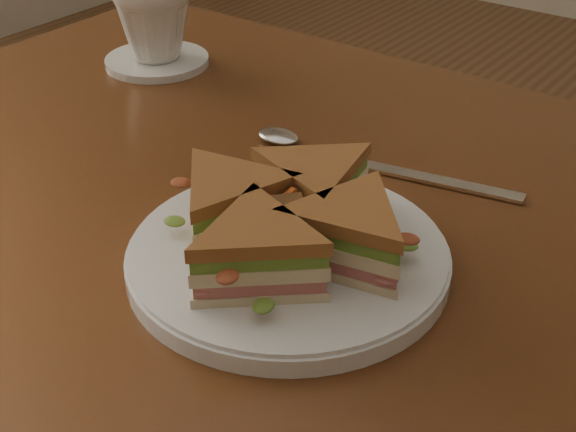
{
  "coord_description": "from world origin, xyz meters",
  "views": [
    {
      "loc": [
        0.36,
        -0.52,
        1.15
      ],
      "look_at": [
        0.03,
        -0.08,
        0.8
      ],
      "focal_mm": 50.0,
      "sensor_mm": 36.0,
      "label": 1
    }
  ],
  "objects_px": {
    "sandwich_wedges": "(288,221)",
    "table": "(310,300)",
    "saucer": "(157,61)",
    "spoon": "(292,145)",
    "coffee_cup": "(154,23)",
    "knife": "(409,175)",
    "plate": "(288,258)"
  },
  "relations": [
    {
      "from": "spoon",
      "to": "saucer",
      "type": "relative_size",
      "value": 1.32
    },
    {
      "from": "sandwich_wedges",
      "to": "knife",
      "type": "distance_m",
      "value": 0.2
    },
    {
      "from": "knife",
      "to": "spoon",
      "type": "bearing_deg",
      "value": 176.94
    },
    {
      "from": "sandwich_wedges",
      "to": "saucer",
      "type": "xyz_separation_m",
      "value": [
        -0.41,
        0.26,
        -0.04
      ]
    },
    {
      "from": "knife",
      "to": "sandwich_wedges",
      "type": "bearing_deg",
      "value": -103.7
    },
    {
      "from": "plate",
      "to": "knife",
      "type": "relative_size",
      "value": 1.27
    },
    {
      "from": "spoon",
      "to": "table",
      "type": "bearing_deg",
      "value": -30.81
    },
    {
      "from": "spoon",
      "to": "coffee_cup",
      "type": "relative_size",
      "value": 1.79
    },
    {
      "from": "sandwich_wedges",
      "to": "spoon",
      "type": "xyz_separation_m",
      "value": [
        -0.12,
        0.18,
        -0.04
      ]
    },
    {
      "from": "sandwich_wedges",
      "to": "plate",
      "type": "bearing_deg",
      "value": 75.96
    },
    {
      "from": "sandwich_wedges",
      "to": "knife",
      "type": "bearing_deg",
      "value": 87.71
    },
    {
      "from": "sandwich_wedges",
      "to": "table",
      "type": "bearing_deg",
      "value": 110.7
    },
    {
      "from": "plate",
      "to": "sandwich_wedges",
      "type": "height_order",
      "value": "sandwich_wedges"
    },
    {
      "from": "saucer",
      "to": "knife",
      "type": "bearing_deg",
      "value": -9.45
    },
    {
      "from": "knife",
      "to": "coffee_cup",
      "type": "relative_size",
      "value": 2.13
    },
    {
      "from": "spoon",
      "to": "coffee_cup",
      "type": "distance_m",
      "value": 0.3
    },
    {
      "from": "sandwich_wedges",
      "to": "spoon",
      "type": "height_order",
      "value": "sandwich_wedges"
    },
    {
      "from": "sandwich_wedges",
      "to": "saucer",
      "type": "bearing_deg",
      "value": 147.17
    },
    {
      "from": "table",
      "to": "knife",
      "type": "xyz_separation_m",
      "value": [
        0.04,
        0.12,
        0.1
      ]
    },
    {
      "from": "table",
      "to": "sandwich_wedges",
      "type": "distance_m",
      "value": 0.17
    },
    {
      "from": "knife",
      "to": "plate",
      "type": "bearing_deg",
      "value": -103.7
    },
    {
      "from": "sandwich_wedges",
      "to": "knife",
      "type": "xyz_separation_m",
      "value": [
        0.01,
        0.19,
        -0.04
      ]
    },
    {
      "from": "plate",
      "to": "sandwich_wedges",
      "type": "xyz_separation_m",
      "value": [
        -0.0,
        -0.0,
        0.04
      ]
    },
    {
      "from": "table",
      "to": "plate",
      "type": "relative_size",
      "value": 4.43
    },
    {
      "from": "saucer",
      "to": "table",
      "type": "bearing_deg",
      "value": -26.18
    },
    {
      "from": "coffee_cup",
      "to": "table",
      "type": "bearing_deg",
      "value": -17.97
    },
    {
      "from": "sandwich_wedges",
      "to": "saucer",
      "type": "height_order",
      "value": "sandwich_wedges"
    },
    {
      "from": "sandwich_wedges",
      "to": "spoon",
      "type": "bearing_deg",
      "value": 125.34
    },
    {
      "from": "sandwich_wedges",
      "to": "saucer",
      "type": "distance_m",
      "value": 0.49
    },
    {
      "from": "table",
      "to": "coffee_cup",
      "type": "xyz_separation_m",
      "value": [
        -0.38,
        0.19,
        0.16
      ]
    },
    {
      "from": "spoon",
      "to": "plate",
      "type": "bearing_deg",
      "value": -39.58
    },
    {
      "from": "knife",
      "to": "saucer",
      "type": "bearing_deg",
      "value": 159.14
    }
  ]
}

